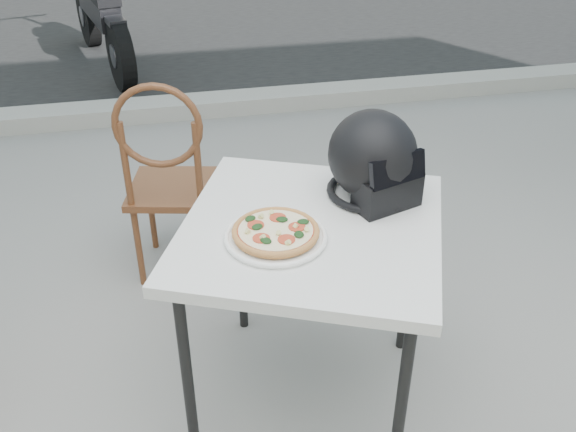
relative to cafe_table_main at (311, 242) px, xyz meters
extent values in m
plane|color=gray|center=(-0.15, -0.13, -0.72)|extent=(80.00, 80.00, 0.00)
cube|color=#9C9B92|center=(-0.15, 2.87, -0.66)|extent=(30.00, 0.25, 0.12)
cube|color=white|center=(0.00, 0.00, 0.05)|extent=(1.09, 1.09, 0.04)
cylinder|color=black|center=(-0.45, -0.18, -0.34)|extent=(0.05, 0.05, 0.75)
cylinder|color=black|center=(0.18, -0.45, -0.34)|extent=(0.05, 0.05, 0.75)
cylinder|color=black|center=(-0.18, 0.45, -0.34)|extent=(0.05, 0.05, 0.75)
cylinder|color=black|center=(0.45, 0.18, -0.34)|extent=(0.05, 0.05, 0.75)
cylinder|color=white|center=(-0.13, -0.06, 0.08)|extent=(0.38, 0.38, 0.01)
torus|color=white|center=(-0.13, -0.06, 0.08)|extent=(0.39, 0.39, 0.02)
cylinder|color=#C08246|center=(-0.13, -0.06, 0.10)|extent=(0.32, 0.32, 0.01)
torus|color=#C08246|center=(-0.13, -0.06, 0.10)|extent=(0.33, 0.33, 0.02)
cylinder|color=red|center=(-0.13, -0.06, 0.10)|extent=(0.28, 0.28, 0.00)
cylinder|color=#FCEEC1|center=(-0.13, -0.06, 0.11)|extent=(0.28, 0.28, 0.00)
cylinder|color=#BD3B21|center=(-0.06, -0.06, 0.11)|extent=(0.06, 0.06, 0.00)
cylinder|color=#BD3B21|center=(-0.11, 0.00, 0.11)|extent=(0.06, 0.06, 0.00)
cylinder|color=#BD3B21|center=(-0.19, -0.03, 0.11)|extent=(0.06, 0.06, 0.00)
cylinder|color=#BD3B21|center=(-0.18, -0.10, 0.11)|extent=(0.06, 0.06, 0.00)
cylinder|color=#BD3B21|center=(-0.11, -0.13, 0.11)|extent=(0.06, 0.06, 0.00)
ellipsoid|color=#153413|center=(-0.10, -0.01, 0.11)|extent=(0.04, 0.04, 0.01)
ellipsoid|color=#153413|center=(-0.18, -0.04, 0.11)|extent=(0.05, 0.05, 0.01)
ellipsoid|color=#153413|center=(-0.07, -0.11, 0.11)|extent=(0.04, 0.04, 0.01)
ellipsoid|color=#153413|center=(-0.17, -0.12, 0.11)|extent=(0.05, 0.05, 0.01)
ellipsoid|color=#153413|center=(-0.04, -0.04, 0.11)|extent=(0.04, 0.03, 0.01)
ellipsoid|color=#153413|center=(-0.20, 0.01, 0.11)|extent=(0.05, 0.05, 0.01)
cylinder|color=#DFDD88|center=(-0.13, -0.09, 0.12)|extent=(0.02, 0.02, 0.02)
cylinder|color=#DFDD88|center=(-0.16, 0.01, 0.12)|extent=(0.03, 0.02, 0.02)
cylinder|color=#DFDD88|center=(-0.07, -0.07, 0.12)|extent=(0.02, 0.02, 0.02)
cylinder|color=#DFDD88|center=(-0.12, 0.03, 0.12)|extent=(0.02, 0.02, 0.02)
cylinder|color=#DFDD88|center=(-0.11, -0.15, 0.12)|extent=(0.03, 0.02, 0.02)
cylinder|color=#DFDD88|center=(-0.22, -0.06, 0.12)|extent=(0.02, 0.02, 0.02)
cylinder|color=#DFDD88|center=(-0.04, -0.09, 0.12)|extent=(0.02, 0.02, 0.02)
cylinder|color=#DFDD88|center=(-0.18, -0.10, 0.12)|extent=(0.03, 0.02, 0.02)
ellipsoid|color=black|center=(0.25, 0.15, 0.23)|extent=(0.38, 0.39, 0.31)
cube|color=black|center=(0.28, 0.06, 0.13)|extent=(0.24, 0.17, 0.12)
torus|color=black|center=(0.25, 0.15, 0.09)|extent=(0.38, 0.38, 0.03)
cube|color=black|center=(0.29, 0.02, 0.23)|extent=(0.21, 0.10, 0.10)
cube|color=brown|center=(-0.42, 0.96, -0.28)|extent=(0.46, 0.46, 0.03)
cylinder|color=brown|center=(-0.23, 1.08, -0.50)|extent=(0.04, 0.04, 0.43)
cylinder|color=brown|center=(-0.54, 1.15, -0.50)|extent=(0.04, 0.04, 0.43)
cylinder|color=brown|center=(-0.30, 0.78, -0.50)|extent=(0.04, 0.04, 0.43)
cylinder|color=brown|center=(-0.60, 0.84, -0.50)|extent=(0.04, 0.04, 0.43)
cylinder|color=brown|center=(-0.30, 0.77, -0.08)|extent=(0.04, 0.04, 0.41)
cylinder|color=brown|center=(-0.61, 0.84, -0.08)|extent=(0.04, 0.04, 0.41)
torus|color=brown|center=(-0.46, 0.80, 0.11)|extent=(0.38, 0.11, 0.38)
cylinder|color=black|center=(-1.00, 4.79, -0.43)|extent=(0.24, 0.58, 0.57)
cylinder|color=slate|center=(-1.00, 4.79, -0.43)|extent=(0.17, 0.22, 0.19)
cylinder|color=black|center=(-0.69, 3.51, -0.43)|extent=(0.24, 0.58, 0.57)
cylinder|color=slate|center=(-0.69, 3.51, -0.43)|extent=(0.17, 0.22, 0.19)
cube|color=black|center=(-0.84, 4.15, -0.20)|extent=(0.40, 1.01, 0.21)
cube|color=black|center=(-0.69, 3.52, -0.17)|extent=(0.18, 0.23, 0.05)
camera|label=1|loc=(-0.44, -1.69, 1.20)|focal=40.00mm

